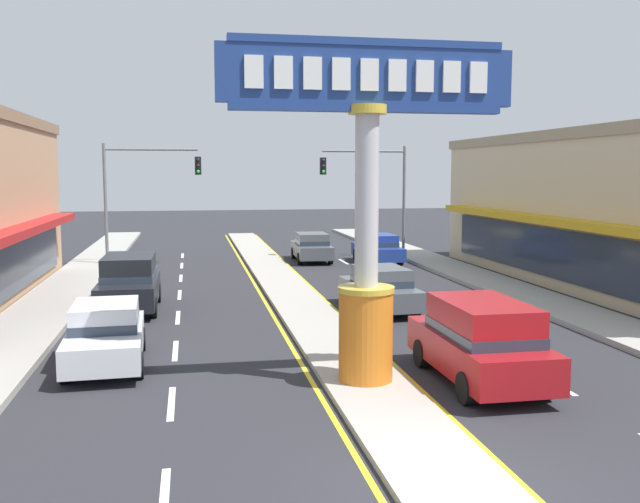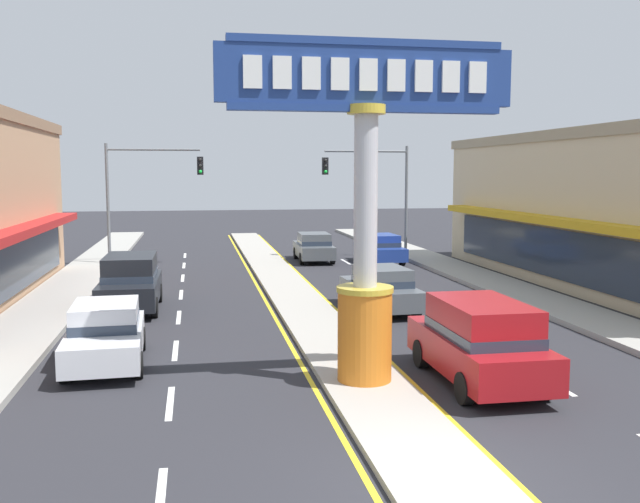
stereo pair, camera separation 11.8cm
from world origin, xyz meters
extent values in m
plane|color=#28282D|center=(0.00, 0.00, 0.00)|extent=(160.00, 160.00, 0.00)
cube|color=#A39E93|center=(0.00, 18.00, 0.07)|extent=(1.90, 52.00, 0.14)
cube|color=#9E9B93|center=(-8.75, 16.00, 0.09)|extent=(2.39, 60.00, 0.18)
cube|color=#9E9B93|center=(8.75, 16.00, 0.09)|extent=(2.39, 60.00, 0.18)
cube|color=silver|center=(-4.25, 0.40, 0.00)|extent=(0.14, 2.20, 0.01)
cube|color=silver|center=(-4.25, 4.80, 0.00)|extent=(0.14, 2.20, 0.01)
cube|color=silver|center=(-4.25, 9.20, 0.00)|extent=(0.14, 2.20, 0.01)
cube|color=silver|center=(-4.25, 13.60, 0.00)|extent=(0.14, 2.20, 0.01)
cube|color=silver|center=(-4.25, 18.00, 0.00)|extent=(0.14, 2.20, 0.01)
cube|color=silver|center=(-4.25, 22.40, 0.00)|extent=(0.14, 2.20, 0.01)
cube|color=silver|center=(-4.25, 26.80, 0.00)|extent=(0.14, 2.20, 0.01)
cube|color=silver|center=(-4.25, 31.20, 0.00)|extent=(0.14, 2.20, 0.01)
cube|color=silver|center=(4.25, 4.80, 0.00)|extent=(0.14, 2.20, 0.01)
cube|color=silver|center=(4.25, 9.20, 0.00)|extent=(0.14, 2.20, 0.01)
cube|color=silver|center=(4.25, 13.60, 0.00)|extent=(0.14, 2.20, 0.01)
cube|color=silver|center=(4.25, 18.00, 0.00)|extent=(0.14, 2.20, 0.01)
cube|color=silver|center=(4.25, 22.40, 0.00)|extent=(0.14, 2.20, 0.01)
cube|color=silver|center=(4.25, 26.80, 0.00)|extent=(0.14, 2.20, 0.01)
cube|color=silver|center=(4.25, 31.20, 0.00)|extent=(0.14, 2.20, 0.01)
cube|color=yellow|center=(-1.13, 18.00, 0.00)|extent=(0.12, 52.00, 0.01)
cube|color=yellow|center=(1.13, 18.00, 0.00)|extent=(0.12, 52.00, 0.01)
cylinder|color=orange|center=(0.00, 5.24, 1.14)|extent=(1.21, 1.21, 1.99)
cylinder|color=gold|center=(0.00, 5.24, 2.19)|extent=(1.27, 1.27, 0.12)
cylinder|color=#B7B7BC|center=(0.00, 5.24, 4.17)|extent=(0.52, 0.52, 4.06)
cylinder|color=gold|center=(0.00, 5.24, 6.10)|extent=(0.83, 0.83, 0.20)
cube|color=navy|center=(0.00, 5.24, 6.81)|extent=(6.47, 0.24, 1.22)
cube|color=navy|center=(0.00, 5.24, 7.50)|extent=(5.95, 0.29, 0.16)
cube|color=navy|center=(0.00, 5.24, 6.12)|extent=(5.95, 0.29, 0.16)
cube|color=white|center=(-2.44, 5.09, 6.81)|extent=(0.39, 0.06, 0.67)
cube|color=white|center=(-1.83, 5.09, 6.81)|extent=(0.39, 0.06, 0.67)
cube|color=white|center=(-1.22, 5.09, 6.81)|extent=(0.39, 0.06, 0.67)
cube|color=white|center=(-0.61, 5.09, 6.81)|extent=(0.39, 0.06, 0.67)
cube|color=white|center=(0.00, 5.09, 6.81)|extent=(0.39, 0.06, 0.67)
cube|color=white|center=(0.61, 5.09, 6.81)|extent=(0.39, 0.06, 0.67)
cube|color=white|center=(1.22, 5.09, 6.81)|extent=(0.39, 0.06, 0.67)
cube|color=white|center=(1.83, 5.09, 6.81)|extent=(0.39, 0.06, 0.67)
cube|color=white|center=(2.44, 5.09, 6.81)|extent=(0.39, 0.06, 0.67)
cube|color=#B21E1E|center=(-9.54, 16.70, 2.73)|extent=(0.90, 16.11, 0.30)
cube|color=#283342|center=(-9.95, 16.70, 1.50)|extent=(0.08, 15.54, 2.00)
cube|color=beige|center=(14.50, 17.06, 3.02)|extent=(7.65, 21.92, 6.04)
cube|color=#9C8D6E|center=(14.50, 17.06, 6.26)|extent=(7.81, 22.36, 0.45)
cube|color=gold|center=(10.22, 17.06, 2.86)|extent=(0.90, 18.64, 0.30)
cube|color=#283342|center=(10.63, 17.06, 1.50)|extent=(0.08, 17.98, 2.00)
cylinder|color=slate|center=(-7.95, 27.12, 3.10)|extent=(0.16, 0.16, 6.20)
cylinder|color=slate|center=(-5.64, 27.12, 5.90)|extent=(4.62, 0.12, 0.12)
cube|color=black|center=(-3.33, 26.96, 5.09)|extent=(0.32, 0.24, 0.92)
sphere|color=black|center=(-3.33, 26.82, 5.39)|extent=(0.17, 0.17, 0.17)
sphere|color=black|center=(-3.33, 26.82, 5.09)|extent=(0.17, 0.17, 0.17)
sphere|color=#19D83F|center=(-3.33, 26.82, 4.79)|extent=(0.17, 0.17, 0.17)
cylinder|color=slate|center=(7.95, 28.05, 3.10)|extent=(0.16, 0.16, 6.20)
cylinder|color=slate|center=(5.64, 28.05, 5.90)|extent=(4.62, 0.12, 0.12)
cube|color=black|center=(3.33, 27.89, 5.09)|extent=(0.32, 0.24, 0.92)
sphere|color=black|center=(3.33, 27.75, 5.39)|extent=(0.17, 0.17, 0.17)
sphere|color=black|center=(3.33, 27.75, 5.09)|extent=(0.17, 0.17, 0.17)
sphere|color=#19D83F|center=(3.33, 27.75, 4.79)|extent=(0.17, 0.17, 0.17)
cube|color=black|center=(-5.90, 15.13, 0.70)|extent=(1.92, 4.61, 0.80)
cube|color=black|center=(-5.90, 15.31, 1.50)|extent=(1.69, 2.86, 0.80)
cube|color=#283342|center=(-5.90, 15.31, 1.22)|extent=(1.72, 2.89, 0.24)
cylinder|color=black|center=(-5.03, 13.70, 0.34)|extent=(0.22, 0.68, 0.68)
cylinder|color=black|center=(-6.78, 13.70, 0.34)|extent=(0.22, 0.68, 0.68)
cylinder|color=black|center=(-5.02, 16.55, 0.34)|extent=(0.22, 0.68, 0.68)
cylinder|color=black|center=(-6.77, 16.56, 0.34)|extent=(0.22, 0.68, 0.68)
cube|color=navy|center=(5.90, 26.00, 0.60)|extent=(1.86, 4.34, 0.66)
cube|color=navy|center=(5.91, 25.83, 1.23)|extent=(1.60, 2.19, 0.60)
cube|color=#283342|center=(5.91, 25.83, 1.05)|extent=(1.64, 2.21, 0.24)
cylinder|color=black|center=(5.06, 27.32, 0.31)|extent=(0.24, 0.63, 0.62)
cylinder|color=black|center=(6.68, 27.36, 0.31)|extent=(0.24, 0.63, 0.62)
cylinder|color=black|center=(5.12, 24.65, 0.31)|extent=(0.24, 0.63, 0.62)
cylinder|color=black|center=(6.74, 24.69, 0.31)|extent=(0.24, 0.63, 0.62)
cube|color=#4C5156|center=(2.60, 13.58, 0.60)|extent=(2.01, 4.40, 0.66)
cube|color=#4C5156|center=(2.61, 13.40, 1.23)|extent=(1.67, 2.24, 0.60)
cube|color=#283342|center=(2.61, 13.40, 1.05)|extent=(1.71, 2.26, 0.24)
cylinder|color=black|center=(1.71, 14.86, 0.31)|extent=(0.26, 0.63, 0.62)
cylinder|color=black|center=(3.33, 14.95, 0.31)|extent=(0.26, 0.63, 0.62)
cylinder|color=black|center=(1.87, 12.20, 0.31)|extent=(0.26, 0.63, 0.62)
cylinder|color=black|center=(3.49, 12.29, 0.31)|extent=(0.26, 0.63, 0.62)
cube|color=silver|center=(-5.90, 8.03, 0.60)|extent=(1.95, 4.37, 0.66)
cube|color=silver|center=(-5.91, 8.20, 1.23)|extent=(1.64, 2.22, 0.60)
cube|color=#283342|center=(-5.91, 8.20, 1.05)|extent=(1.68, 2.24, 0.24)
cylinder|color=black|center=(-5.03, 6.74, 0.31)|extent=(0.25, 0.63, 0.62)
cylinder|color=black|center=(-6.65, 6.67, 0.31)|extent=(0.25, 0.63, 0.62)
cylinder|color=black|center=(-5.15, 9.40, 0.31)|extent=(0.25, 0.63, 0.62)
cylinder|color=black|center=(-6.77, 9.33, 0.31)|extent=(0.25, 0.63, 0.62)
cube|color=maroon|center=(2.60, 5.05, 0.70)|extent=(1.91, 4.60, 0.80)
cube|color=maroon|center=(2.60, 4.87, 1.50)|extent=(1.68, 2.86, 0.80)
cube|color=#283342|center=(2.60, 4.87, 1.22)|extent=(1.72, 2.88, 0.24)
cylinder|color=black|center=(1.73, 6.48, 0.34)|extent=(0.22, 0.68, 0.68)
cylinder|color=black|center=(3.48, 6.48, 0.34)|extent=(0.22, 0.68, 0.68)
cylinder|color=black|center=(1.72, 3.63, 0.34)|extent=(0.22, 0.68, 0.68)
cylinder|color=black|center=(3.47, 3.63, 0.34)|extent=(0.22, 0.68, 0.68)
cube|color=#4C5156|center=(2.60, 27.35, 0.60)|extent=(1.88, 4.35, 0.66)
cube|color=#4C5156|center=(2.60, 27.18, 1.23)|extent=(1.61, 2.19, 0.60)
cube|color=#283342|center=(2.60, 27.18, 1.05)|extent=(1.65, 2.22, 0.24)
cylinder|color=black|center=(1.83, 28.71, 0.31)|extent=(0.24, 0.63, 0.62)
cylinder|color=black|center=(3.45, 28.66, 0.31)|extent=(0.24, 0.63, 0.62)
cylinder|color=black|center=(1.75, 26.04, 0.31)|extent=(0.24, 0.63, 0.62)
cylinder|color=black|center=(3.37, 25.99, 0.31)|extent=(0.24, 0.63, 0.62)
camera|label=1|loc=(-3.80, -9.65, 4.76)|focal=39.51mm
camera|label=2|loc=(-3.68, -9.67, 4.76)|focal=39.51mm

